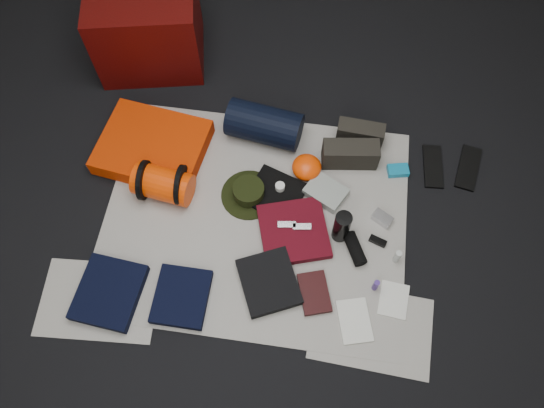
# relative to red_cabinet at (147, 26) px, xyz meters

# --- Properties ---
(floor) EXTENTS (4.50, 4.50, 0.02)m
(floor) POSITION_rel_red_cabinet_xyz_m (0.80, -1.03, -0.26)
(floor) COLOR black
(floor) RESTS_ON ground
(newspaper_mat) EXTENTS (1.60, 1.30, 0.01)m
(newspaper_mat) POSITION_rel_red_cabinet_xyz_m (0.80, -1.03, -0.25)
(newspaper_mat) COLOR beige
(newspaper_mat) RESTS_ON floor
(newspaper_sheet_front_left) EXTENTS (0.61, 0.44, 0.00)m
(newspaper_sheet_front_left) POSITION_rel_red_cabinet_xyz_m (0.10, -1.58, -0.25)
(newspaper_sheet_front_left) COLOR beige
(newspaper_sheet_front_left) RESTS_ON floor
(newspaper_sheet_front_right) EXTENTS (0.60, 0.43, 0.00)m
(newspaper_sheet_front_right) POSITION_rel_red_cabinet_xyz_m (1.45, -1.53, -0.25)
(newspaper_sheet_front_right) COLOR beige
(newspaper_sheet_front_right) RESTS_ON floor
(red_cabinet) EXTENTS (0.69, 0.62, 0.50)m
(red_cabinet) POSITION_rel_red_cabinet_xyz_m (0.00, 0.00, 0.00)
(red_cabinet) COLOR #440605
(red_cabinet) RESTS_ON floor
(sleeping_pad) EXTENTS (0.63, 0.54, 0.10)m
(sleeping_pad) POSITION_rel_red_cabinet_xyz_m (0.16, -0.70, -0.19)
(sleeping_pad) COLOR red
(sleeping_pad) RESTS_ON newspaper_mat
(stuff_sack) EXTENTS (0.33, 0.22, 0.18)m
(stuff_sack) POSITION_rel_red_cabinet_xyz_m (0.29, -0.94, -0.16)
(stuff_sack) COLOR #F23C04
(stuff_sack) RESTS_ON newspaper_mat
(sack_strap_left) EXTENTS (0.02, 0.22, 0.22)m
(sack_strap_left) POSITION_rel_red_cabinet_xyz_m (0.19, -0.94, -0.14)
(sack_strap_left) COLOR black
(sack_strap_left) RESTS_ON newspaper_mat
(sack_strap_right) EXTENTS (0.03, 0.22, 0.22)m
(sack_strap_right) POSITION_rel_red_cabinet_xyz_m (0.39, -0.94, -0.14)
(sack_strap_right) COLOR black
(sack_strap_right) RESTS_ON newspaper_mat
(navy_duffel) EXTENTS (0.44, 0.28, 0.22)m
(navy_duffel) POSITION_rel_red_cabinet_xyz_m (0.77, -0.50, -0.14)
(navy_duffel) COLOR black
(navy_duffel) RESTS_ON newspaper_mat
(boonie_brim) EXTENTS (0.37, 0.37, 0.01)m
(boonie_brim) POSITION_rel_red_cabinet_xyz_m (0.74, -0.90, -0.24)
(boonie_brim) COLOR black
(boonie_brim) RESTS_ON newspaper_mat
(boonie_crown) EXTENTS (0.17, 0.17, 0.07)m
(boonie_crown) POSITION_rel_red_cabinet_xyz_m (0.74, -0.90, -0.20)
(boonie_crown) COLOR black
(boonie_crown) RESTS_ON boonie_brim
(hiking_boot_left) EXTENTS (0.32, 0.15, 0.15)m
(hiking_boot_left) POSITION_rel_red_cabinet_xyz_m (1.26, -0.60, -0.17)
(hiking_boot_left) COLOR black
(hiking_boot_left) RESTS_ON newspaper_mat
(hiking_boot_right) EXTENTS (0.27, 0.12, 0.13)m
(hiking_boot_right) POSITION_rel_red_cabinet_xyz_m (1.31, -0.45, -0.18)
(hiking_boot_right) COLOR black
(hiking_boot_right) RESTS_ON newspaper_mat
(flip_flop_left) EXTENTS (0.12, 0.28, 0.02)m
(flip_flop_left) POSITION_rel_red_cabinet_xyz_m (1.73, -0.57, -0.24)
(flip_flop_left) COLOR black
(flip_flop_left) RESTS_ON floor
(flip_flop_right) EXTENTS (0.16, 0.30, 0.02)m
(flip_flop_right) POSITION_rel_red_cabinet_xyz_m (1.93, -0.55, -0.24)
(flip_flop_right) COLOR black
(flip_flop_right) RESTS_ON floor
(trousers_navy_a) EXTENTS (0.33, 0.37, 0.05)m
(trousers_navy_a) POSITION_rel_red_cabinet_xyz_m (0.15, -1.54, -0.22)
(trousers_navy_a) COLOR black
(trousers_navy_a) RESTS_ON newspaper_mat
(trousers_navy_b) EXTENTS (0.26, 0.30, 0.05)m
(trousers_navy_b) POSITION_rel_red_cabinet_xyz_m (0.51, -1.51, -0.22)
(trousers_navy_b) COLOR black
(trousers_navy_b) RESTS_ON newspaper_mat
(trousers_charcoal) EXTENTS (0.37, 0.39, 0.05)m
(trousers_charcoal) POSITION_rel_red_cabinet_xyz_m (0.92, -1.38, -0.22)
(trousers_charcoal) COLOR black
(trousers_charcoal) RESTS_ON newspaper_mat
(black_tshirt) EXTENTS (0.35, 0.34, 0.03)m
(black_tshirt) POSITION_rel_red_cabinet_xyz_m (0.89, -0.87, -0.23)
(black_tshirt) COLOR black
(black_tshirt) RESTS_ON newspaper_mat
(red_shirt) EXTENTS (0.43, 0.43, 0.05)m
(red_shirt) POSITION_rel_red_cabinet_xyz_m (1.01, -1.09, -0.22)
(red_shirt) COLOR #500813
(red_shirt) RESTS_ON newspaper_mat
(orange_stuff_sack) EXTENTS (0.20, 0.20, 0.11)m
(orange_stuff_sack) POSITION_rel_red_cabinet_xyz_m (1.03, -0.71, -0.19)
(orange_stuff_sack) COLOR #F23C04
(orange_stuff_sack) RESTS_ON newspaper_mat
(first_aid_pouch) EXTENTS (0.26, 0.24, 0.05)m
(first_aid_pouch) POSITION_rel_red_cabinet_xyz_m (1.15, -0.83, -0.22)
(first_aid_pouch) COLOR gray
(first_aid_pouch) RESTS_ON newspaper_mat
(water_bottle) EXTENTS (0.11, 0.11, 0.22)m
(water_bottle) POSITION_rel_red_cabinet_xyz_m (1.25, -1.06, -0.14)
(water_bottle) COLOR black
(water_bottle) RESTS_ON newspaper_mat
(speaker) EXTENTS (0.14, 0.19, 0.07)m
(speaker) POSITION_rel_red_cabinet_xyz_m (1.33, -1.14, -0.21)
(speaker) COLOR black
(speaker) RESTS_ON newspaper_mat
(compact_camera) EXTENTS (0.12, 0.11, 0.04)m
(compact_camera) POSITION_rel_red_cabinet_xyz_m (1.47, -0.94, -0.22)
(compact_camera) COLOR silver
(compact_camera) RESTS_ON newspaper_mat
(cyan_case) EXTENTS (0.13, 0.10, 0.04)m
(cyan_case) POSITION_rel_red_cabinet_xyz_m (1.54, -0.63, -0.23)
(cyan_case) COLOR #117AA5
(cyan_case) RESTS_ON newspaper_mat
(toiletry_purple) EXTENTS (0.03, 0.03, 0.09)m
(toiletry_purple) POSITION_rel_red_cabinet_xyz_m (1.45, -1.32, -0.20)
(toiletry_purple) COLOR #42277F
(toiletry_purple) RESTS_ON newspaper_mat
(toiletry_clear) EXTENTS (0.03, 0.03, 0.10)m
(toiletry_clear) POSITION_rel_red_cabinet_xyz_m (1.55, -1.16, -0.20)
(toiletry_clear) COLOR #BABFBB
(toiletry_clear) RESTS_ON newspaper_mat
(paperback_book) EXTENTS (0.20, 0.25, 0.03)m
(paperback_book) POSITION_rel_red_cabinet_xyz_m (1.15, -1.40, -0.23)
(paperback_book) COLOR black
(paperback_book) RESTS_ON newspaper_mat
(map_booklet) EXTENTS (0.20, 0.25, 0.01)m
(map_booklet) POSITION_rel_red_cabinet_xyz_m (1.36, -1.51, -0.24)
(map_booklet) COLOR silver
(map_booklet) RESTS_ON newspaper_mat
(map_printout) EXTENTS (0.16, 0.19, 0.01)m
(map_printout) POSITION_rel_red_cabinet_xyz_m (1.55, -1.37, -0.24)
(map_printout) COLOR silver
(map_printout) RESTS_ON newspaper_mat
(sunglasses) EXTENTS (0.10, 0.06, 0.02)m
(sunglasses) POSITION_rel_red_cabinet_xyz_m (1.45, -1.07, -0.23)
(sunglasses) COLOR black
(sunglasses) RESTS_ON newspaper_mat
(key_cluster) EXTENTS (0.09, 0.09, 0.01)m
(key_cluster) POSITION_rel_red_cabinet_xyz_m (0.06, -1.61, -0.24)
(key_cluster) COLOR silver
(key_cluster) RESTS_ON newspaper_mat
(tape_roll) EXTENTS (0.05, 0.05, 0.04)m
(tape_roll) POSITION_rel_red_cabinet_xyz_m (0.91, -0.84, -0.20)
(tape_roll) COLOR silver
(tape_roll) RESTS_ON black_tshirt
(energy_bar_a) EXTENTS (0.10, 0.05, 0.01)m
(energy_bar_a) POSITION_rel_red_cabinet_xyz_m (0.97, -1.07, -0.19)
(energy_bar_a) COLOR silver
(energy_bar_a) RESTS_ON red_shirt
(energy_bar_b) EXTENTS (0.10, 0.05, 0.01)m
(energy_bar_b) POSITION_rel_red_cabinet_xyz_m (1.05, -1.07, -0.19)
(energy_bar_b) COLOR silver
(energy_bar_b) RESTS_ON red_shirt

